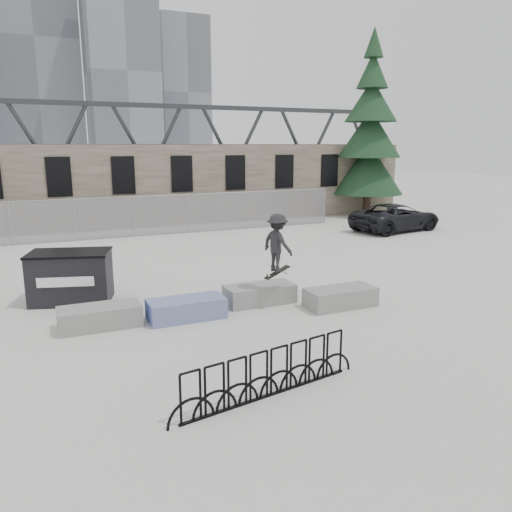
{
  "coord_description": "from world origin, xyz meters",
  "views": [
    {
      "loc": [
        -4.41,
        -12.35,
        4.47
      ],
      "look_at": [
        1.36,
        0.66,
        1.3
      ],
      "focal_mm": 35.0,
      "sensor_mm": 36.0,
      "label": 1
    }
  ],
  "objects_px": {
    "planter_center_right": "(260,293)",
    "dumpster": "(71,277)",
    "planter_offset": "(340,297)",
    "spruce_tree": "(370,138)",
    "planter_far_left": "(100,316)",
    "planter_center_left": "(186,308)",
    "bike_rack": "(269,374)",
    "suv": "(396,217)",
    "skateboarder": "(277,243)"
  },
  "relations": [
    {
      "from": "planter_center_right",
      "to": "dumpster",
      "type": "distance_m",
      "value": 5.5
    },
    {
      "from": "planter_center_right",
      "to": "planter_offset",
      "type": "bearing_deg",
      "value": -32.08
    },
    {
      "from": "spruce_tree",
      "to": "planter_far_left",
      "type": "bearing_deg",
      "value": -142.35
    },
    {
      "from": "planter_center_left",
      "to": "planter_center_right",
      "type": "xyz_separation_m",
      "value": [
        2.31,
        0.43,
        0.0
      ]
    },
    {
      "from": "dumpster",
      "to": "bike_rack",
      "type": "xyz_separation_m",
      "value": [
        2.83,
        -7.45,
        -0.31
      ]
    },
    {
      "from": "planter_offset",
      "to": "spruce_tree",
      "type": "xyz_separation_m",
      "value": [
        12.05,
        15.32,
        4.64
      ]
    },
    {
      "from": "planter_far_left",
      "to": "dumpster",
      "type": "height_order",
      "value": "dumpster"
    },
    {
      "from": "planter_center_right",
      "to": "suv",
      "type": "bearing_deg",
      "value": 35.7
    },
    {
      "from": "planter_center_right",
      "to": "planter_center_left",
      "type": "bearing_deg",
      "value": -169.5
    },
    {
      "from": "planter_center_left",
      "to": "suv",
      "type": "distance_m",
      "value": 16.69
    },
    {
      "from": "planter_far_left",
      "to": "skateboarder",
      "type": "bearing_deg",
      "value": -5.01
    },
    {
      "from": "planter_center_right",
      "to": "skateboarder",
      "type": "distance_m",
      "value": 1.68
    },
    {
      "from": "planter_offset",
      "to": "spruce_tree",
      "type": "bearing_deg",
      "value": 51.81
    },
    {
      "from": "skateboarder",
      "to": "spruce_tree",
      "type": "bearing_deg",
      "value": -60.34
    },
    {
      "from": "bike_rack",
      "to": "suv",
      "type": "distance_m",
      "value": 19.43
    },
    {
      "from": "skateboarder",
      "to": "dumpster",
      "type": "bearing_deg",
      "value": 43.33
    },
    {
      "from": "planter_offset",
      "to": "dumpster",
      "type": "height_order",
      "value": "dumpster"
    },
    {
      "from": "planter_center_right",
      "to": "planter_offset",
      "type": "xyz_separation_m",
      "value": [
        1.95,
        -1.22,
        0.0
      ]
    },
    {
      "from": "spruce_tree",
      "to": "suv",
      "type": "xyz_separation_m",
      "value": [
        -2.2,
        -5.61,
        -4.21
      ]
    },
    {
      "from": "planter_far_left",
      "to": "spruce_tree",
      "type": "distance_m",
      "value": 23.78
    },
    {
      "from": "planter_offset",
      "to": "skateboarder",
      "type": "xyz_separation_m",
      "value": [
        -1.68,
        0.65,
        1.56
      ]
    },
    {
      "from": "bike_rack",
      "to": "spruce_tree",
      "type": "bearing_deg",
      "value": 49.95
    },
    {
      "from": "planter_center_left",
      "to": "planter_offset",
      "type": "bearing_deg",
      "value": -10.6
    },
    {
      "from": "bike_rack",
      "to": "planter_center_right",
      "type": "bearing_deg",
      "value": 67.46
    },
    {
      "from": "planter_center_right",
      "to": "dumpster",
      "type": "height_order",
      "value": "dumpster"
    },
    {
      "from": "planter_center_left",
      "to": "planter_center_right",
      "type": "bearing_deg",
      "value": 10.5
    },
    {
      "from": "planter_far_left",
      "to": "planter_center_right",
      "type": "distance_m",
      "value": 4.47
    },
    {
      "from": "suv",
      "to": "planter_center_right",
      "type": "bearing_deg",
      "value": 116.27
    },
    {
      "from": "planter_center_right",
      "to": "spruce_tree",
      "type": "bearing_deg",
      "value": 45.18
    },
    {
      "from": "planter_center_left",
      "to": "dumpster",
      "type": "height_order",
      "value": "dumpster"
    },
    {
      "from": "spruce_tree",
      "to": "dumpster",
      "type": "bearing_deg",
      "value": -148.26
    },
    {
      "from": "planter_far_left",
      "to": "planter_center_left",
      "type": "bearing_deg",
      "value": -7.21
    },
    {
      "from": "skateboarder",
      "to": "planter_offset",
      "type": "bearing_deg",
      "value": -128.54
    },
    {
      "from": "planter_far_left",
      "to": "planter_center_left",
      "type": "height_order",
      "value": "same"
    },
    {
      "from": "planter_offset",
      "to": "planter_center_right",
      "type": "bearing_deg",
      "value": 147.92
    },
    {
      "from": "dumpster",
      "to": "suv",
      "type": "xyz_separation_m",
      "value": [
        16.74,
        6.11,
        -0.03
      ]
    },
    {
      "from": "suv",
      "to": "dumpster",
      "type": "bearing_deg",
      "value": 100.62
    },
    {
      "from": "planter_far_left",
      "to": "planter_offset",
      "type": "distance_m",
      "value": 6.51
    },
    {
      "from": "dumpster",
      "to": "suv",
      "type": "bearing_deg",
      "value": 36.24
    },
    {
      "from": "planter_far_left",
      "to": "skateboarder",
      "type": "height_order",
      "value": "skateboarder"
    },
    {
      "from": "dumpster",
      "to": "suv",
      "type": "height_order",
      "value": "dumpster"
    },
    {
      "from": "spruce_tree",
      "to": "skateboarder",
      "type": "xyz_separation_m",
      "value": [
        -13.73,
        -14.66,
        -3.08
      ]
    },
    {
      "from": "planter_center_left",
      "to": "spruce_tree",
      "type": "distance_m",
      "value": 22.32
    },
    {
      "from": "planter_center_right",
      "to": "bike_rack",
      "type": "xyz_separation_m",
      "value": [
        -2.11,
        -5.08,
        0.15
      ]
    },
    {
      "from": "dumpster",
      "to": "planter_center_right",
      "type": "bearing_deg",
      "value": -9.48
    },
    {
      "from": "planter_center_right",
      "to": "skateboarder",
      "type": "relative_size",
      "value": 1.12
    },
    {
      "from": "bike_rack",
      "to": "skateboarder",
      "type": "height_order",
      "value": "skateboarder"
    },
    {
      "from": "planter_center_right",
      "to": "skateboarder",
      "type": "xyz_separation_m",
      "value": [
        0.28,
        -0.57,
        1.56
      ]
    },
    {
      "from": "bike_rack",
      "to": "planter_offset",
      "type": "bearing_deg",
      "value": 43.49
    },
    {
      "from": "dumpster",
      "to": "suv",
      "type": "distance_m",
      "value": 17.82
    }
  ]
}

